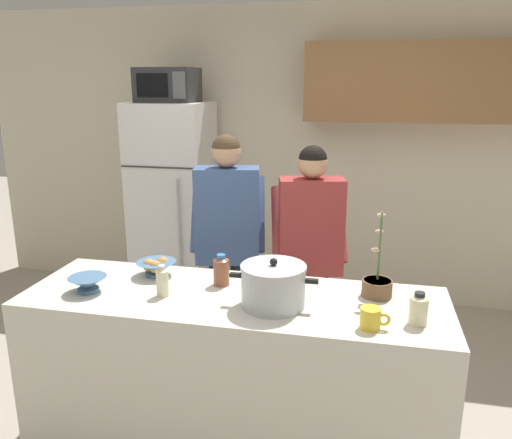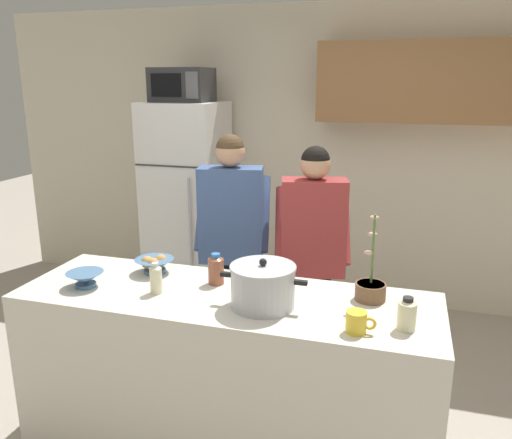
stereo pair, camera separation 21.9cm
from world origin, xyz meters
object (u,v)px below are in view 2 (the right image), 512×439
at_px(refrigerator, 188,204).
at_px(person_near_pot, 231,228).
at_px(cooking_pot, 263,286).
at_px(bottle_far_corner, 407,314).
at_px(bread_bowl, 154,264).
at_px(bottle_near_edge, 156,278).
at_px(coffee_mug, 357,322).
at_px(empty_bowl, 85,278).
at_px(potted_orchid, 370,288).
at_px(person_by_sink, 313,241).
at_px(bottle_mid_counter, 216,269).
at_px(microwave, 182,85).

height_order(refrigerator, person_near_pot, refrigerator).
relative_size(cooking_pot, bottle_far_corner, 2.82).
bearing_deg(bread_bowl, bottle_near_edge, -60.72).
relative_size(coffee_mug, empty_bowl, 0.68).
relative_size(refrigerator, empty_bowl, 9.24).
distance_m(bread_bowl, potted_orchid, 1.19).
bearing_deg(bottle_near_edge, potted_orchid, 12.05).
bearing_deg(person_by_sink, empty_bowl, -138.17).
relative_size(bottle_mid_counter, potted_orchid, 0.38).
height_order(bread_bowl, potted_orchid, potted_orchid).
bearing_deg(cooking_pot, person_near_pot, 117.68).
bearing_deg(bread_bowl, coffee_mug, -18.55).
bearing_deg(microwave, person_near_pot, -52.24).
bearing_deg(potted_orchid, cooking_pot, -155.63).
xyz_separation_m(refrigerator, person_near_pot, (0.77, -1.02, 0.13)).
bearing_deg(potted_orchid, bread_bowl, 178.59).
distance_m(refrigerator, bottle_far_corner, 2.75).
distance_m(person_by_sink, cooking_pot, 0.89).
bearing_deg(refrigerator, cooking_pot, -57.04).
bearing_deg(person_by_sink, coffee_mug, -69.74).
distance_m(coffee_mug, bottle_far_corner, 0.22).
relative_size(microwave, bottle_near_edge, 2.97).
distance_m(person_by_sink, empty_bowl, 1.38).
bearing_deg(refrigerator, bottle_far_corner, -46.02).
height_order(microwave, cooking_pot, microwave).
distance_m(person_by_sink, bread_bowl, 1.01).
distance_m(refrigerator, bread_bowl, 1.76).
relative_size(refrigerator, cooking_pot, 4.21).
height_order(refrigerator, microwave, microwave).
distance_m(microwave, potted_orchid, 2.59).
bearing_deg(microwave, bottle_far_corner, -45.70).
height_order(bottle_near_edge, potted_orchid, potted_orchid).
relative_size(refrigerator, bottle_near_edge, 11.05).
xyz_separation_m(coffee_mug, bottle_near_edge, (-1.02, 0.14, 0.03)).
xyz_separation_m(bottle_near_edge, bottle_mid_counter, (0.25, 0.20, 0.00)).
height_order(coffee_mug, bread_bowl, bread_bowl).
bearing_deg(empty_bowl, person_near_pot, 62.84).
bearing_deg(bread_bowl, bottle_far_corner, -12.52).
bearing_deg(bottle_far_corner, bottle_mid_counter, 165.47).
distance_m(microwave, bottle_far_corner, 2.88).
relative_size(bottle_near_edge, bottle_mid_counter, 0.97).
relative_size(refrigerator, bread_bowl, 8.14).
bearing_deg(cooking_pot, coffee_mug, -17.02).
relative_size(refrigerator, person_near_pot, 1.09).
distance_m(cooking_pot, bottle_mid_counter, 0.37).
xyz_separation_m(person_by_sink, bottle_far_corner, (0.58, -0.94, 0.01)).
relative_size(coffee_mug, potted_orchid, 0.30).
xyz_separation_m(microwave, person_near_pot, (0.77, -1.00, -0.91)).
bearing_deg(refrigerator, coffee_mug, -50.44).
bearing_deg(empty_bowl, microwave, 98.58).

